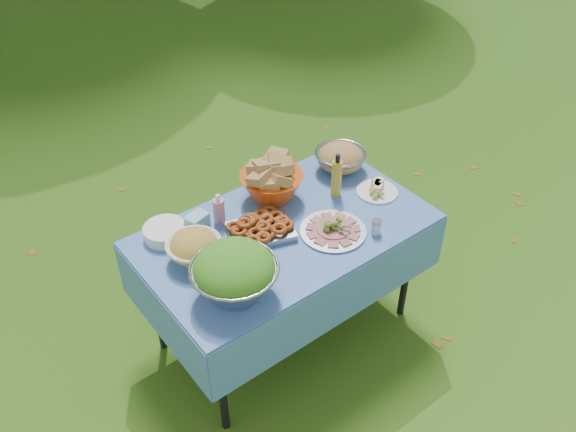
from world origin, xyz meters
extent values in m
plane|color=#173E0B|center=(0.00, 0.00, 0.00)|extent=(80.00, 80.00, 0.00)
cube|color=#84B5FF|center=(0.00, 0.00, 0.38)|extent=(1.46, 0.86, 0.76)
cylinder|color=white|center=(-0.50, 0.31, 0.79)|extent=(0.26, 0.26, 0.06)
cube|color=#89CEE0|center=(-0.35, 0.26, 0.81)|extent=(0.12, 0.10, 0.10)
cylinder|color=pink|center=(-0.23, 0.25, 0.85)|extent=(0.06, 0.06, 0.17)
cube|color=#A3A4A8|center=(-0.12, 0.04, 0.80)|extent=(0.37, 0.31, 0.07)
cylinder|color=#A9ABB1|center=(0.17, -0.17, 0.80)|extent=(0.44, 0.44, 0.08)
cylinder|color=gold|center=(0.39, 0.06, 0.89)|extent=(0.07, 0.07, 0.25)
cylinder|color=white|center=(0.58, -0.06, 0.79)|extent=(0.28, 0.28, 0.06)
cylinder|color=silver|center=(0.34, -0.30, 0.80)|extent=(0.07, 0.07, 0.08)
camera|label=1|loc=(-1.42, -1.87, 2.74)|focal=38.00mm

